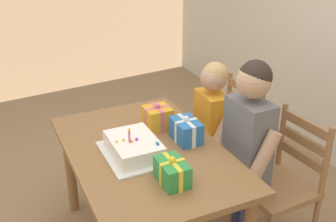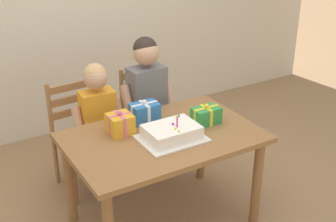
{
  "view_description": "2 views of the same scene",
  "coord_description": "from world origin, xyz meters",
  "px_view_note": "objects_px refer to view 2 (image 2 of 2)",
  "views": [
    {
      "loc": [
        2.0,
        -0.78,
        2.0
      ],
      "look_at": [
        -0.07,
        0.18,
        0.93
      ],
      "focal_mm": 44.38,
      "sensor_mm": 36.0,
      "label": 1
    },
    {
      "loc": [
        -1.4,
        -2.43,
        2.23
      ],
      "look_at": [
        0.05,
        0.02,
        0.91
      ],
      "focal_mm": 48.43,
      "sensor_mm": 36.0,
      "label": 2
    }
  ],
  "objects_px": {
    "gift_box_red_large": "(120,124)",
    "child_older": "(147,96)",
    "dining_table": "(163,148)",
    "gift_box_corner_small": "(206,116)",
    "chair_right": "(150,118)",
    "chair_left": "(81,135)",
    "child_younger": "(98,118)",
    "birthday_cake": "(172,133)",
    "gift_box_beside_cake": "(144,112)"
  },
  "relations": [
    {
      "from": "gift_box_red_large",
      "to": "chair_left",
      "type": "height_order",
      "value": "chair_left"
    },
    {
      "from": "child_older",
      "to": "child_younger",
      "type": "height_order",
      "value": "child_older"
    },
    {
      "from": "dining_table",
      "to": "birthday_cake",
      "type": "height_order",
      "value": "birthday_cake"
    },
    {
      "from": "child_older",
      "to": "chair_right",
      "type": "bearing_deg",
      "value": 57.31
    },
    {
      "from": "gift_box_corner_small",
      "to": "chair_right",
      "type": "distance_m",
      "value": 0.86
    },
    {
      "from": "birthday_cake",
      "to": "child_older",
      "type": "bearing_deg",
      "value": 75.64
    },
    {
      "from": "chair_left",
      "to": "child_younger",
      "type": "height_order",
      "value": "child_younger"
    },
    {
      "from": "child_older",
      "to": "child_younger",
      "type": "xyz_separation_m",
      "value": [
        -0.43,
        0.0,
        -0.09
      ]
    },
    {
      "from": "birthday_cake",
      "to": "child_younger",
      "type": "height_order",
      "value": "child_younger"
    },
    {
      "from": "gift_box_beside_cake",
      "to": "gift_box_corner_small",
      "type": "distance_m",
      "value": 0.46
    },
    {
      "from": "child_younger",
      "to": "birthday_cake",
      "type": "bearing_deg",
      "value": -68.89
    },
    {
      "from": "gift_box_corner_small",
      "to": "chair_right",
      "type": "relative_size",
      "value": 0.22
    },
    {
      "from": "birthday_cake",
      "to": "dining_table",
      "type": "bearing_deg",
      "value": 104.85
    },
    {
      "from": "gift_box_corner_small",
      "to": "gift_box_beside_cake",
      "type": "bearing_deg",
      "value": 143.79
    },
    {
      "from": "birthday_cake",
      "to": "gift_box_red_large",
      "type": "height_order",
      "value": "birthday_cake"
    },
    {
      "from": "gift_box_red_large",
      "to": "gift_box_corner_small",
      "type": "relative_size",
      "value": 0.86
    },
    {
      "from": "gift_box_red_large",
      "to": "child_older",
      "type": "relative_size",
      "value": 0.14
    },
    {
      "from": "birthday_cake",
      "to": "gift_box_corner_small",
      "type": "distance_m",
      "value": 0.35
    },
    {
      "from": "dining_table",
      "to": "child_older",
      "type": "bearing_deg",
      "value": 71.78
    },
    {
      "from": "gift_box_beside_cake",
      "to": "chair_right",
      "type": "xyz_separation_m",
      "value": [
        0.32,
        0.52,
        -0.34
      ]
    },
    {
      "from": "birthday_cake",
      "to": "chair_right",
      "type": "distance_m",
      "value": 0.97
    },
    {
      "from": "birthday_cake",
      "to": "gift_box_beside_cake",
      "type": "height_order",
      "value": "birthday_cake"
    },
    {
      "from": "child_older",
      "to": "dining_table",
      "type": "bearing_deg",
      "value": -108.22
    },
    {
      "from": "gift_box_beside_cake",
      "to": "chair_right",
      "type": "relative_size",
      "value": 0.23
    },
    {
      "from": "birthday_cake",
      "to": "gift_box_red_large",
      "type": "distance_m",
      "value": 0.37
    },
    {
      "from": "chair_left",
      "to": "gift_box_red_large",
      "type": "bearing_deg",
      "value": -82.04
    },
    {
      "from": "gift_box_red_large",
      "to": "child_older",
      "type": "xyz_separation_m",
      "value": [
        0.44,
        0.41,
        -0.04
      ]
    },
    {
      "from": "birthday_cake",
      "to": "chair_right",
      "type": "bearing_deg",
      "value": 71.13
    },
    {
      "from": "dining_table",
      "to": "chair_right",
      "type": "bearing_deg",
      "value": 67.9
    },
    {
      "from": "dining_table",
      "to": "birthday_cake",
      "type": "distance_m",
      "value": 0.17
    },
    {
      "from": "chair_right",
      "to": "child_younger",
      "type": "bearing_deg",
      "value": -160.92
    },
    {
      "from": "dining_table",
      "to": "child_younger",
      "type": "xyz_separation_m",
      "value": [
        -0.24,
        0.59,
        0.05
      ]
    },
    {
      "from": "child_older",
      "to": "child_younger",
      "type": "bearing_deg",
      "value": 179.96
    },
    {
      "from": "gift_box_beside_cake",
      "to": "gift_box_corner_small",
      "type": "height_order",
      "value": "gift_box_beside_cake"
    },
    {
      "from": "dining_table",
      "to": "gift_box_corner_small",
      "type": "relative_size",
      "value": 6.56
    },
    {
      "from": "dining_table",
      "to": "chair_left",
      "type": "relative_size",
      "value": 1.46
    },
    {
      "from": "dining_table",
      "to": "gift_box_red_large",
      "type": "bearing_deg",
      "value": 143.08
    },
    {
      "from": "gift_box_corner_small",
      "to": "dining_table",
      "type": "bearing_deg",
      "value": 179.39
    },
    {
      "from": "gift_box_red_large",
      "to": "chair_left",
      "type": "distance_m",
      "value": 0.7
    },
    {
      "from": "dining_table",
      "to": "gift_box_beside_cake",
      "type": "relative_size",
      "value": 6.34
    },
    {
      "from": "gift_box_corner_small",
      "to": "child_younger",
      "type": "bearing_deg",
      "value": 135.45
    },
    {
      "from": "dining_table",
      "to": "gift_box_corner_small",
      "type": "bearing_deg",
      "value": -0.61
    },
    {
      "from": "chair_left",
      "to": "child_younger",
      "type": "distance_m",
      "value": 0.31
    },
    {
      "from": "birthday_cake",
      "to": "gift_box_corner_small",
      "type": "xyz_separation_m",
      "value": [
        0.35,
        0.08,
        0.01
      ]
    },
    {
      "from": "gift_box_red_large",
      "to": "chair_right",
      "type": "height_order",
      "value": "chair_right"
    },
    {
      "from": "dining_table",
      "to": "birthday_cake",
      "type": "bearing_deg",
      "value": -75.15
    },
    {
      "from": "chair_right",
      "to": "child_older",
      "type": "xyz_separation_m",
      "value": [
        -0.12,
        -0.19,
        0.31
      ]
    },
    {
      "from": "gift_box_red_large",
      "to": "chair_left",
      "type": "xyz_separation_m",
      "value": [
        -0.08,
        0.61,
        -0.34
      ]
    },
    {
      "from": "child_younger",
      "to": "gift_box_beside_cake",
      "type": "bearing_deg",
      "value": -54.12
    },
    {
      "from": "gift_box_red_large",
      "to": "gift_box_corner_small",
      "type": "height_order",
      "value": "gift_box_red_large"
    }
  ]
}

